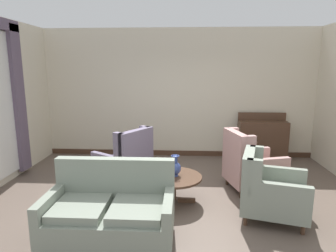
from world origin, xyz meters
The scene contains 11 objects.
ground centered at (0.00, 0.00, 0.00)m, with size 9.01×9.01×0.00m, color brown.
wall_back centered at (0.00, 2.74, 1.51)m, with size 6.60×0.08×3.03m, color beige.
baseboard_back centered at (0.00, 2.68, 0.06)m, with size 6.44×0.03×0.12m, color #4C3323.
coffee_table centered at (-0.03, 0.11, 0.37)m, with size 0.92×0.92×0.44m.
porcelain_vase centered at (0.00, 0.12, 0.58)m, with size 0.18×0.18×0.34m.
settee centered at (-0.76, -1.00, 0.40)m, with size 1.55×0.87×0.98m.
armchair_far_left centered at (-0.94, 0.93, 0.43)m, with size 1.15×1.13×1.03m.
armchair_near_sideboard centered at (1.29, 0.69, 0.44)m, with size 1.07×0.95×1.06m.
armchair_beside_settee centered at (1.35, -0.31, 0.42)m, with size 1.06×0.99×0.96m.
side_table centered at (1.28, 1.40, 0.42)m, with size 0.60×0.60×0.69m.
sideboard centered at (1.95, 2.44, 0.52)m, with size 1.10×0.36×1.10m.
Camera 1 is at (0.14, -4.30, 2.13)m, focal length 31.50 mm.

